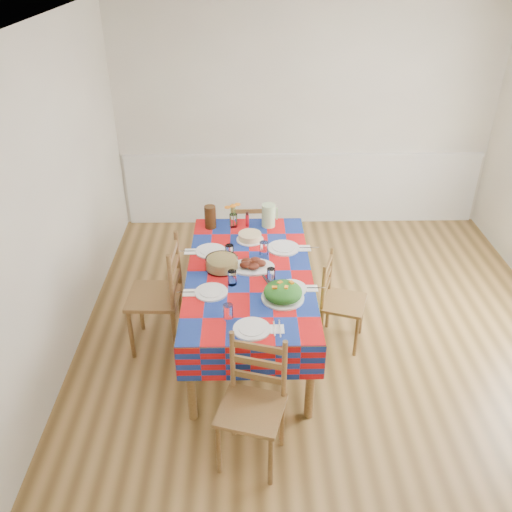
% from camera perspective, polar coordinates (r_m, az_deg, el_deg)
% --- Properties ---
extents(room, '(4.58, 5.08, 2.78)m').
position_cam_1_polar(room, '(4.30, 8.46, 4.72)').
color(room, brown).
rests_on(room, ground).
extents(wainscot, '(4.41, 0.06, 0.92)m').
position_cam_1_polar(wainscot, '(6.90, 4.91, 7.30)').
color(wainscot, white).
rests_on(wainscot, room).
extents(dining_table, '(1.06, 1.97, 0.77)m').
position_cam_1_polar(dining_table, '(4.63, -0.70, -2.44)').
color(dining_table, brown).
rests_on(dining_table, room).
extents(setting_near_head, '(0.44, 0.30, 0.13)m').
position_cam_1_polar(setting_near_head, '(3.95, -1.27, -7.04)').
color(setting_near_head, white).
rests_on(setting_near_head, dining_table).
extents(setting_left_near, '(0.48, 0.29, 0.13)m').
position_cam_1_polar(setting_left_near, '(4.34, -4.01, -3.25)').
color(setting_left_near, white).
rests_on(setting_left_near, dining_table).
extents(setting_left_far, '(0.50, 0.30, 0.13)m').
position_cam_1_polar(setting_left_far, '(4.81, -4.17, 0.49)').
color(setting_left_far, white).
rests_on(setting_left_far, dining_table).
extents(setting_right_near, '(0.47, 0.27, 0.12)m').
position_cam_1_polar(setting_right_near, '(4.38, 3.02, -2.89)').
color(setting_right_near, white).
rests_on(setting_right_near, dining_table).
extents(setting_right_far, '(0.54, 0.31, 0.14)m').
position_cam_1_polar(setting_right_far, '(4.85, 2.25, 0.81)').
color(setting_right_far, white).
rests_on(setting_right_far, dining_table).
extents(meat_platter, '(0.38, 0.27, 0.07)m').
position_cam_1_polar(meat_platter, '(4.60, -0.39, -0.94)').
color(meat_platter, white).
rests_on(meat_platter, dining_table).
extents(salad_platter, '(0.34, 0.34, 0.14)m').
position_cam_1_polar(salad_platter, '(4.22, 2.85, -3.88)').
color(salad_platter, white).
rests_on(salad_platter, dining_table).
extents(pasta_bowl, '(0.28, 0.28, 0.10)m').
position_cam_1_polar(pasta_bowl, '(4.59, -3.62, -0.79)').
color(pasta_bowl, white).
rests_on(pasta_bowl, dining_table).
extents(cake, '(0.25, 0.25, 0.07)m').
position_cam_1_polar(cake, '(5.03, -0.64, 2.02)').
color(cake, white).
rests_on(cake, dining_table).
extents(serving_utensils, '(0.13, 0.29, 0.01)m').
position_cam_1_polar(serving_utensils, '(4.52, 1.01, -1.99)').
color(serving_utensils, black).
rests_on(serving_utensils, dining_table).
extents(flower_vase, '(0.16, 0.13, 0.25)m').
position_cam_1_polar(flower_vase, '(5.24, -2.41, 4.13)').
color(flower_vase, white).
rests_on(flower_vase, dining_table).
extents(hot_sauce, '(0.04, 0.04, 0.15)m').
position_cam_1_polar(hot_sauce, '(5.26, -0.93, 3.92)').
color(hot_sauce, red).
rests_on(hot_sauce, dining_table).
extents(green_pitcher, '(0.13, 0.13, 0.23)m').
position_cam_1_polar(green_pitcher, '(5.25, 1.33, 4.30)').
color(green_pitcher, '#B9E3A0').
rests_on(green_pitcher, dining_table).
extents(tea_pitcher, '(0.11, 0.11, 0.22)m').
position_cam_1_polar(tea_pitcher, '(5.24, -4.84, 4.12)').
color(tea_pitcher, '#331C0B').
rests_on(tea_pitcher, dining_table).
extents(name_card, '(0.08, 0.02, 0.02)m').
position_cam_1_polar(name_card, '(3.83, -0.19, -8.73)').
color(name_card, white).
rests_on(name_card, dining_table).
extents(chair_near, '(0.52, 0.50, 0.96)m').
position_cam_1_polar(chair_near, '(3.80, -0.34, -15.44)').
color(chair_near, brown).
rests_on(chair_near, room).
extents(chair_far, '(0.39, 0.37, 0.86)m').
position_cam_1_polar(chair_far, '(5.83, -0.77, 2.12)').
color(chair_far, brown).
rests_on(chair_far, room).
extents(chair_left, '(0.46, 0.48, 1.05)m').
position_cam_1_polar(chair_left, '(4.78, -10.12, -4.17)').
color(chair_left, brown).
rests_on(chair_left, room).
extents(chair_right, '(0.47, 0.48, 0.87)m').
position_cam_1_polar(chair_right, '(4.85, 8.75, -4.77)').
color(chair_right, brown).
rests_on(chair_right, room).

